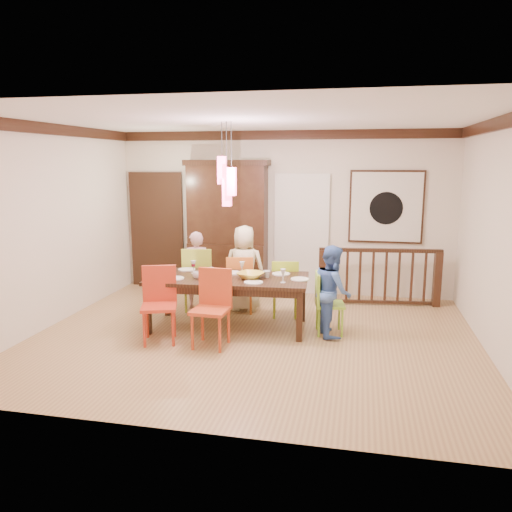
% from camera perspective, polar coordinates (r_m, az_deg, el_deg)
% --- Properties ---
extents(floor, '(6.00, 6.00, 0.00)m').
position_cam_1_polar(floor, '(6.93, -0.28, -9.23)').
color(floor, '#9E754C').
rests_on(floor, ground).
extents(ceiling, '(6.00, 6.00, 0.00)m').
position_cam_1_polar(ceiling, '(6.53, -0.30, 15.41)').
color(ceiling, white).
rests_on(ceiling, wall_back).
extents(wall_back, '(6.00, 0.00, 6.00)m').
position_cam_1_polar(wall_back, '(9.02, 3.06, 4.91)').
color(wall_back, beige).
rests_on(wall_back, floor).
extents(wall_left, '(0.00, 5.00, 5.00)m').
position_cam_1_polar(wall_left, '(7.78, -22.49, 3.15)').
color(wall_left, beige).
rests_on(wall_left, floor).
extents(wall_right, '(0.00, 5.00, 5.00)m').
position_cam_1_polar(wall_right, '(6.64, 25.95, 1.70)').
color(wall_right, beige).
rests_on(wall_right, floor).
extents(crown_molding, '(6.00, 5.00, 0.16)m').
position_cam_1_polar(crown_molding, '(6.53, -0.30, 14.71)').
color(crown_molding, black).
rests_on(crown_molding, wall_back).
extents(panel_door, '(1.04, 0.07, 2.24)m').
position_cam_1_polar(panel_door, '(9.68, -11.21, 2.74)').
color(panel_door, black).
rests_on(panel_door, wall_back).
extents(white_doorway, '(0.97, 0.05, 2.22)m').
position_cam_1_polar(white_doorway, '(8.99, 5.21, 2.29)').
color(white_doorway, silver).
rests_on(white_doorway, wall_back).
extents(painting, '(1.25, 0.06, 1.25)m').
position_cam_1_polar(painting, '(8.87, 14.65, 5.44)').
color(painting, black).
rests_on(painting, wall_back).
extents(pendant_cluster, '(0.27, 0.21, 1.14)m').
position_cam_1_polar(pendant_cluster, '(6.94, -3.35, 8.57)').
color(pendant_cluster, '#F04877').
rests_on(pendant_cluster, ceiling).
extents(dining_table, '(2.32, 1.17, 0.75)m').
position_cam_1_polar(dining_table, '(7.14, -3.22, -3.01)').
color(dining_table, black).
rests_on(dining_table, floor).
extents(chair_far_left, '(0.53, 0.53, 1.03)m').
position_cam_1_polar(chair_far_left, '(8.06, -6.53, -2.05)').
color(chair_far_left, '#ADC538').
rests_on(chair_far_left, floor).
extents(chair_far_mid, '(0.50, 0.50, 0.92)m').
position_cam_1_polar(chair_far_mid, '(7.91, -1.82, -2.69)').
color(chair_far_mid, orange).
rests_on(chair_far_mid, floor).
extents(chair_far_right, '(0.46, 0.46, 0.90)m').
position_cam_1_polar(chair_far_right, '(7.72, 3.35, -3.17)').
color(chair_far_right, '#9BBF21').
rests_on(chair_far_right, floor).
extents(chair_near_left, '(0.57, 0.57, 1.00)m').
position_cam_1_polar(chair_near_left, '(6.70, -11.05, -4.99)').
color(chair_near_left, red).
rests_on(chair_near_left, floor).
extents(chair_near_mid, '(0.47, 0.47, 1.00)m').
position_cam_1_polar(chair_near_mid, '(6.45, -5.24, -5.46)').
color(chair_near_mid, '#BE411F').
rests_on(chair_near_mid, floor).
extents(chair_end_right, '(0.45, 0.45, 0.86)m').
position_cam_1_polar(chair_end_right, '(7.00, 8.45, -4.90)').
color(chair_end_right, '#8DC932').
rests_on(chair_end_right, floor).
extents(china_hutch, '(1.52, 0.46, 2.39)m').
position_cam_1_polar(china_hutch, '(9.05, -3.27, 3.33)').
color(china_hutch, black).
rests_on(china_hutch, floor).
extents(balustrade, '(2.02, 0.31, 0.96)m').
position_cam_1_polar(balustrade, '(8.53, 13.90, -2.21)').
color(balustrade, black).
rests_on(balustrade, floor).
extents(person_far_left, '(0.52, 0.41, 1.27)m').
position_cam_1_polar(person_far_left, '(8.15, -6.80, -1.60)').
color(person_far_left, beige).
rests_on(person_far_left, floor).
extents(person_far_mid, '(0.68, 0.45, 1.38)m').
position_cam_1_polar(person_far_mid, '(7.97, -1.35, -1.40)').
color(person_far_mid, beige).
rests_on(person_far_mid, floor).
extents(person_end_right, '(0.63, 0.72, 1.26)m').
position_cam_1_polar(person_end_right, '(6.92, 8.73, -3.93)').
color(person_end_right, '#4670C4').
rests_on(person_end_right, floor).
extents(serving_bowl, '(0.43, 0.43, 0.09)m').
position_cam_1_polar(serving_bowl, '(7.01, -0.62, -2.23)').
color(serving_bowl, gold).
rests_on(serving_bowl, dining_table).
extents(small_bowl, '(0.26, 0.26, 0.06)m').
position_cam_1_polar(small_bowl, '(7.21, -4.04, -2.00)').
color(small_bowl, white).
rests_on(small_bowl, dining_table).
extents(cup_left, '(0.14, 0.14, 0.10)m').
position_cam_1_polar(cup_left, '(7.06, -6.74, -2.17)').
color(cup_left, silver).
rests_on(cup_left, dining_table).
extents(cup_right, '(0.12, 0.12, 0.10)m').
position_cam_1_polar(cup_right, '(7.06, 1.23, -2.09)').
color(cup_right, silver).
rests_on(cup_right, dining_table).
extents(plate_far_left, '(0.26, 0.26, 0.01)m').
position_cam_1_polar(plate_far_left, '(7.63, -7.92, -1.54)').
color(plate_far_left, white).
rests_on(plate_far_left, dining_table).
extents(plate_far_mid, '(0.26, 0.26, 0.01)m').
position_cam_1_polar(plate_far_mid, '(7.35, -2.64, -1.93)').
color(plate_far_mid, white).
rests_on(plate_far_mid, dining_table).
extents(plate_far_right, '(0.26, 0.26, 0.01)m').
position_cam_1_polar(plate_far_right, '(7.28, 2.88, -2.05)').
color(plate_far_right, white).
rests_on(plate_far_right, dining_table).
extents(plate_near_left, '(0.26, 0.26, 0.01)m').
position_cam_1_polar(plate_near_left, '(7.09, -9.27, -2.53)').
color(plate_near_left, white).
rests_on(plate_near_left, dining_table).
extents(plate_near_mid, '(0.26, 0.26, 0.01)m').
position_cam_1_polar(plate_near_mid, '(6.76, -0.29, -3.03)').
color(plate_near_mid, white).
rests_on(plate_near_mid, dining_table).
extents(plate_end_right, '(0.26, 0.26, 0.01)m').
position_cam_1_polar(plate_end_right, '(6.97, 5.04, -2.65)').
color(plate_end_right, white).
rests_on(plate_end_right, dining_table).
extents(wine_glass_a, '(0.08, 0.08, 0.19)m').
position_cam_1_polar(wine_glass_a, '(7.37, -7.17, -1.26)').
color(wine_glass_a, '#590C19').
rests_on(wine_glass_a, dining_table).
extents(wine_glass_b, '(0.08, 0.08, 0.19)m').
position_cam_1_polar(wine_glass_b, '(7.25, -1.61, -1.38)').
color(wine_glass_b, silver).
rests_on(wine_glass_b, dining_table).
extents(wine_glass_c, '(0.08, 0.08, 0.19)m').
position_cam_1_polar(wine_glass_c, '(6.89, -5.18, -2.08)').
color(wine_glass_c, '#590C19').
rests_on(wine_glass_c, dining_table).
extents(wine_glass_d, '(0.08, 0.08, 0.19)m').
position_cam_1_polar(wine_glass_d, '(6.77, 3.11, -2.28)').
color(wine_glass_d, silver).
rests_on(wine_glass_d, dining_table).
extents(napkin, '(0.18, 0.14, 0.01)m').
position_cam_1_polar(napkin, '(6.83, -4.10, -2.92)').
color(napkin, '#D83359').
rests_on(napkin, dining_table).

